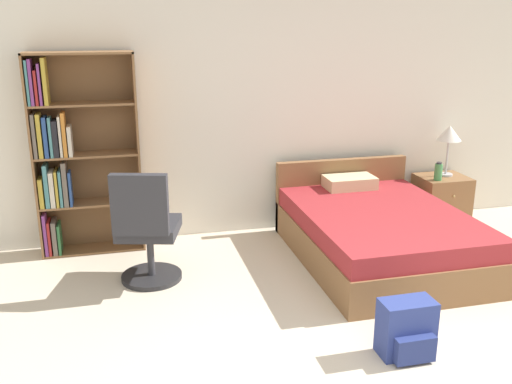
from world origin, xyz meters
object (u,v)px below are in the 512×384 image
at_px(nightstand, 441,199).
at_px(backpack_blue, 407,330).
at_px(office_chair, 147,232).
at_px(bookshelf, 73,156).
at_px(bed, 377,232).
at_px(table_lamp, 449,135).
at_px(water_bottle, 438,172).

xyz_separation_m(nightstand, backpack_blue, (-1.61, -2.26, -0.07)).
xyz_separation_m(office_chair, nightstand, (3.18, 0.79, -0.21)).
distance_m(bookshelf, nightstand, 3.83).
relative_size(bookshelf, bed, 0.95).
bearing_deg(nightstand, table_lamp, 38.71).
distance_m(office_chair, table_lamp, 3.37).
distance_m(bookshelf, table_lamp, 3.81).
bearing_deg(table_lamp, water_bottle, -140.80).
relative_size(nightstand, table_lamp, 0.94).
height_order(nightstand, water_bottle, water_bottle).
distance_m(bookshelf, backpack_blue, 3.28).
relative_size(table_lamp, water_bottle, 2.81).
distance_m(table_lamp, water_bottle, 0.42).
xyz_separation_m(table_lamp, backpack_blue, (-1.66, -2.30, -0.76)).
height_order(table_lamp, water_bottle, table_lamp).
relative_size(office_chair, nightstand, 1.96).
distance_m(table_lamp, backpack_blue, 2.94).
relative_size(office_chair, backpack_blue, 2.61).
bearing_deg(nightstand, bookshelf, 178.59).
distance_m(bookshelf, bed, 2.86).
bearing_deg(backpack_blue, bed, 71.69).
bearing_deg(backpack_blue, bookshelf, 132.40).
height_order(nightstand, backpack_blue, nightstand).
xyz_separation_m(bookshelf, office_chair, (0.59, -0.88, -0.46)).
bearing_deg(water_bottle, table_lamp, 39.20).
distance_m(water_bottle, backpack_blue, 2.65).
distance_m(bed, table_lamp, 1.56).
bearing_deg(table_lamp, backpack_blue, -125.83).
distance_m(nightstand, backpack_blue, 2.78).
relative_size(bookshelf, office_chair, 1.85).
relative_size(bookshelf, backpack_blue, 4.84).
xyz_separation_m(bed, water_bottle, (0.98, 0.64, 0.35)).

